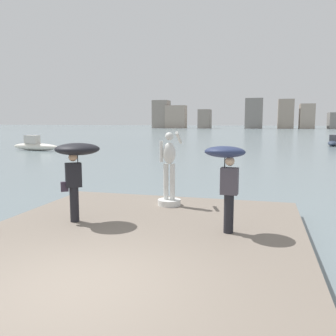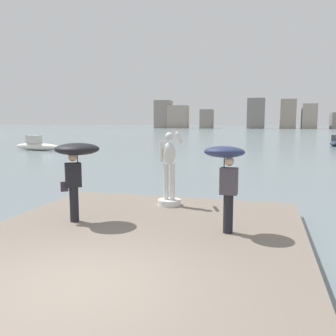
{
  "view_description": "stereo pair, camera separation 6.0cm",
  "coord_description": "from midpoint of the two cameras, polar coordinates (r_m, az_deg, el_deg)",
  "views": [
    {
      "loc": [
        2.65,
        -4.82,
        2.9
      ],
      "look_at": [
        0.0,
        5.24,
        1.55
      ],
      "focal_mm": 38.71,
      "sensor_mm": 36.0,
      "label": 1
    },
    {
      "loc": [
        2.71,
        -4.81,
        2.9
      ],
      "look_at": [
        0.0,
        5.24,
        1.55
      ],
      "focal_mm": 38.71,
      "sensor_mm": 36.0,
      "label": 2
    }
  ],
  "objects": [
    {
      "name": "statue_white_figure",
      "position": [
        10.74,
        0.05,
        -1.34
      ],
      "size": [
        0.68,
        0.9,
        2.21
      ],
      "color": "silver",
      "rests_on": "pier"
    },
    {
      "name": "boat_mid",
      "position": [
        38.46,
        -20.25,
        3.36
      ],
      "size": [
        5.54,
        1.59,
        1.5
      ],
      "color": "silver",
      "rests_on": "ground"
    },
    {
      "name": "onlooker_right",
      "position": [
        8.13,
        8.97,
        0.38
      ],
      "size": [
        0.97,
        0.98,
        1.98
      ],
      "color": "black",
      "rests_on": "pier"
    },
    {
      "name": "onlooker_left",
      "position": [
        9.23,
        -14.41,
        1.57
      ],
      "size": [
        1.53,
        1.53,
        1.97
      ],
      "color": "black",
      "rests_on": "pier"
    },
    {
      "name": "distant_skyline",
      "position": [
        147.97,
        13.49,
        8.08
      ],
      "size": [
        88.37,
        8.77,
        13.14
      ],
      "color": "gray",
      "rests_on": "ground"
    },
    {
      "name": "ground_plane",
      "position": [
        44.99,
        11.33,
        3.56
      ],
      "size": [
        400.0,
        400.0,
        0.0
      ],
      "primitive_type": "plane",
      "color": "slate"
    },
    {
      "name": "boat_far",
      "position": [
        47.06,
        24.51,
        3.74
      ],
      "size": [
        1.83,
        3.52,
        1.29
      ],
      "color": "#2D384C",
      "rests_on": "ground"
    },
    {
      "name": "pier",
      "position": [
        7.68,
        -6.86,
        -13.25
      ],
      "size": [
        7.34,
        9.71,
        0.4
      ],
      "primitive_type": "cube",
      "color": "slate",
      "rests_on": "ground"
    }
  ]
}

